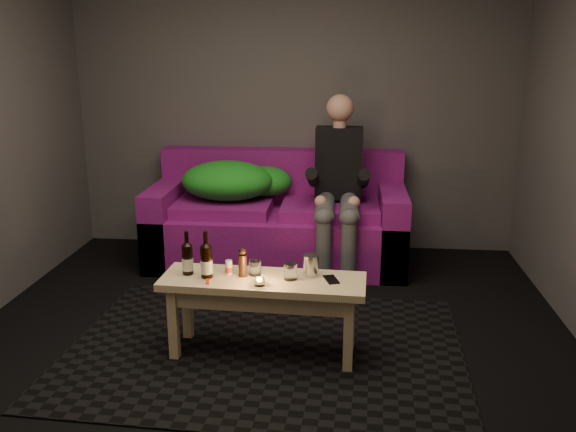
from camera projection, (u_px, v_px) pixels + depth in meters
name	position (u px, v px, depth m)	size (l,w,h in m)	color
floor	(262.00, 361.00, 3.69)	(4.50, 4.50, 0.00)	black
room	(270.00, 80.00, 3.69)	(4.50, 4.50, 4.50)	silver
rug	(265.00, 349.00, 3.83)	(2.45, 1.78, 0.01)	black
sofa	(278.00, 223.00, 5.36)	(2.18, 0.98, 0.94)	#730F59
green_blanket	(234.00, 181.00, 5.28)	(0.96, 0.65, 0.33)	green
person	(338.00, 182.00, 5.03)	(0.39, 0.90, 1.45)	black
coffee_table	(263.00, 292.00, 3.67)	(1.24, 0.45, 0.50)	#D6B97D
beer_bottle_a	(187.00, 258.00, 3.69)	(0.07, 0.07, 0.27)	black
beer_bottle_b	(206.00, 261.00, 3.63)	(0.07, 0.07, 0.29)	black
salt_shaker	(229.00, 267.00, 3.70)	(0.04, 0.04, 0.09)	silver
pepper_mill	(243.00, 266.00, 3.66)	(0.05, 0.05, 0.14)	black
tumbler_back	(255.00, 268.00, 3.69)	(0.07, 0.07, 0.09)	white
tealight	(259.00, 282.00, 3.53)	(0.06, 0.06, 0.05)	white
tumbler_front	(290.00, 271.00, 3.62)	(0.08, 0.08, 0.10)	white
steel_cup	(311.00, 265.00, 3.68)	(0.09, 0.09, 0.13)	#BABCC1
smartphone	(331.00, 279.00, 3.62)	(0.07, 0.14, 0.01)	black
red_lighter	(208.00, 281.00, 3.58)	(0.02, 0.07, 0.01)	red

